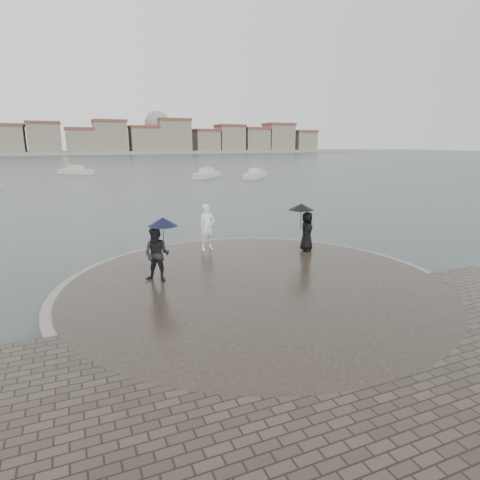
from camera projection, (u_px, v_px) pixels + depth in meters
name	position (u px, v px, depth m)	size (l,w,h in m)	color
ground	(317.00, 341.00, 9.75)	(400.00, 400.00, 0.00)	#2B3835
kerb_ring	(256.00, 288.00, 12.85)	(12.50, 12.50, 0.32)	gray
quay_tip	(256.00, 287.00, 12.84)	(11.90, 11.90, 0.36)	#2D261E
statue	(207.00, 227.00, 16.41)	(0.69, 0.46, 1.90)	white
visitor_left	(158.00, 248.00, 12.70)	(1.26, 1.09, 2.04)	black
visitor_right	(305.00, 224.00, 16.26)	(1.21, 1.09, 1.95)	black
far_skyline	(62.00, 139.00, 149.72)	(260.00, 20.00, 37.00)	gray
boats	(139.00, 176.00, 51.75)	(35.21, 25.82, 1.50)	beige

